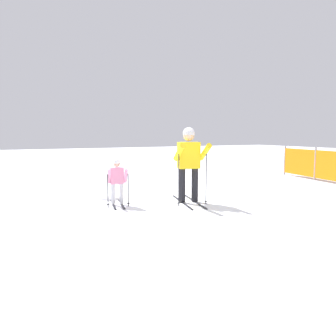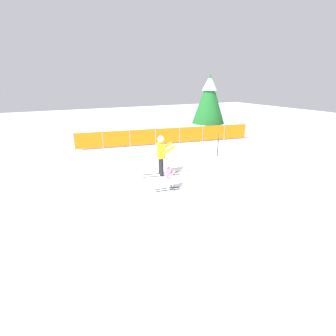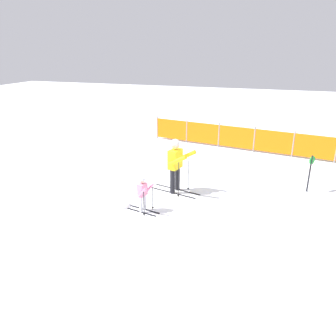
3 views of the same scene
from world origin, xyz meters
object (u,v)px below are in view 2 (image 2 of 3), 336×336
(skier_child, at_px, (168,175))
(conifer_far, at_px, (209,98))
(skier_adult, at_px, (162,152))
(safety_fence, at_px, (168,136))
(trail_marker, at_px, (218,142))

(skier_child, bearing_deg, conifer_far, 58.77)
(skier_adult, height_order, safety_fence, skier_adult)
(conifer_far, relative_size, trail_marker, 3.61)
(trail_marker, bearing_deg, skier_child, -147.29)
(conifer_far, height_order, trail_marker, conifer_far)
(skier_adult, distance_m, trail_marker, 4.34)
(skier_adult, relative_size, safety_fence, 0.15)
(skier_child, relative_size, trail_marker, 0.86)
(skier_adult, bearing_deg, conifer_far, 55.88)
(skier_adult, xyz_separation_m, trail_marker, (4.11, 1.35, -0.29))
(skier_child, height_order, safety_fence, safety_fence)
(skier_adult, distance_m, safety_fence, 5.93)
(conifer_far, bearing_deg, safety_fence, -163.98)
(skier_child, distance_m, safety_fence, 7.56)
(skier_child, bearing_deg, safety_fence, 75.07)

